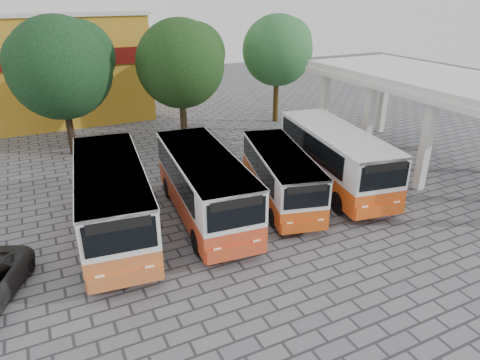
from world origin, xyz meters
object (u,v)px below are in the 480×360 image
bus_far_left (112,196)px  bus_centre_left (204,183)px  bus_far_right (335,155)px  bus_centre_right (281,174)px

bus_far_left → bus_centre_left: 4.03m
bus_far_left → bus_centre_left: size_ratio=1.04×
bus_centre_left → bus_far_right: (7.42, 0.20, 0.05)m
bus_far_left → bus_centre_right: 7.98m
bus_centre_right → bus_far_right: 3.50m
bus_centre_right → bus_centre_left: bearing=-167.3°
bus_centre_right → bus_far_right: size_ratio=0.85×
bus_centre_right → bus_far_right: bus_far_right is taller
bus_far_left → bus_centre_right: bearing=3.6°
bus_centre_left → bus_far_right: bus_far_right is taller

